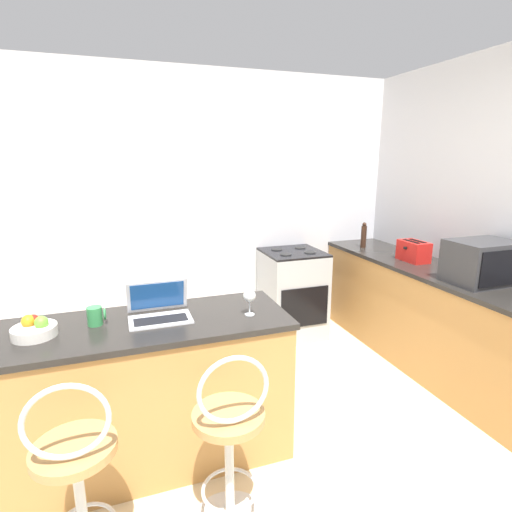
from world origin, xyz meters
TOP-DOWN VIEW (x-y plane):
  - ground_plane at (0.00, 0.00)m, footprint 20.00×20.00m
  - wall_back at (0.00, 2.27)m, footprint 12.00×0.06m
  - breakfast_bar at (-0.67, 0.58)m, footprint 1.65×0.62m
  - counter_right at (1.74, 0.87)m, footprint 0.60×2.77m
  - bar_stool_near at (-0.99, -0.05)m, footprint 0.40×0.40m
  - bar_stool_far at (-0.34, -0.05)m, footprint 0.40×0.40m
  - laptop at (-0.57, 0.63)m, footprint 0.35×0.25m
  - microwave at (1.75, 0.53)m, footprint 0.48×0.36m
  - toaster at (1.73, 1.23)m, footprint 0.19×0.27m
  - stove_range at (0.87, 1.93)m, footprint 0.57×0.59m
  - mug_green at (-0.91, 0.64)m, footprint 0.10×0.08m
  - wine_glass_short at (-0.06, 0.50)m, footprint 0.07×0.07m
  - fruit_bowl at (-1.20, 0.59)m, footprint 0.22×0.22m
  - pepper_mill at (1.63, 1.86)m, footprint 0.06×0.06m

SIDE VIEW (x-z plane):
  - ground_plane at x=0.00m, z-range 0.00..0.00m
  - stove_range at x=0.87m, z-range 0.00..0.89m
  - counter_right at x=1.74m, z-range 0.00..0.88m
  - breakfast_bar at x=-0.67m, z-range 0.00..0.88m
  - bar_stool_near at x=-0.99m, z-range -0.04..0.94m
  - bar_stool_far at x=-0.34m, z-range -0.04..0.94m
  - fruit_bowl at x=-1.20m, z-range 0.87..0.98m
  - mug_green at x=-0.91m, z-range 0.88..0.99m
  - laptop at x=-0.57m, z-range 0.83..1.04m
  - toaster at x=1.73m, z-range 0.88..1.07m
  - wine_glass_short at x=-0.06m, z-range 0.92..1.07m
  - pepper_mill at x=1.63m, z-range 0.88..1.14m
  - microwave at x=1.75m, z-range 0.88..1.20m
  - wall_back at x=0.00m, z-range 0.00..2.60m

